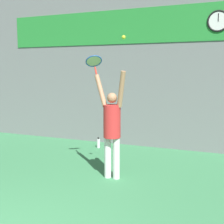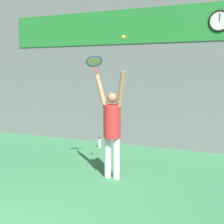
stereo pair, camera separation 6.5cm
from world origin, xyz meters
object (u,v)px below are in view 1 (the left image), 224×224
scoreboard_clock (218,21)px  tennis_ball (124,37)px  tennis_racket (94,62)px  tennis_player (112,126)px  water_bottle (98,143)px

scoreboard_clock → tennis_ball: bearing=-116.0°
tennis_ball → scoreboard_clock: bearing=64.0°
scoreboard_clock → tennis_racket: size_ratio=1.19×
tennis_racket → tennis_player: bearing=-35.3°
tennis_player → tennis_racket: tennis_racket is taller
scoreboard_clock → tennis_ball: size_ratio=7.23×
scoreboard_clock → water_bottle: size_ratio=1.83×
scoreboard_clock → tennis_player: (-1.62, -2.65, -2.20)m
scoreboard_clock → water_bottle: scoreboard_clock is taller
tennis_ball → water_bottle: bearing=125.3°
tennis_player → tennis_racket: bearing=144.7°
tennis_ball → water_bottle: size_ratio=0.25×
tennis_player → scoreboard_clock: bearing=58.6°
scoreboard_clock → tennis_racket: bearing=-134.0°
scoreboard_clock → water_bottle: 4.26m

